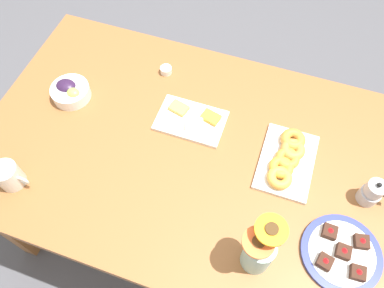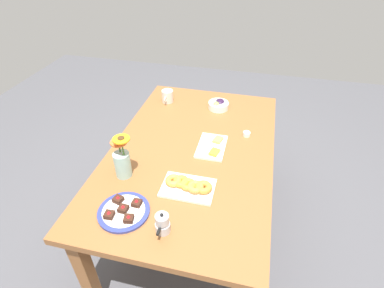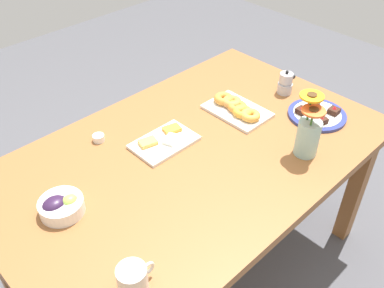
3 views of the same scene
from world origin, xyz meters
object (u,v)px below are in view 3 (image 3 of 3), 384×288
object	(u,v)px
grape_bowl	(61,206)
flower_vase	(308,134)
dessert_plate	(317,114)
moka_pot	(285,84)
jam_cup_honey	(99,138)
croissant_platter	(237,108)
coffee_mug	(133,280)
cheese_platter	(164,141)
dining_table	(192,168)

from	to	relation	value
grape_bowl	flower_vase	bearing A→B (deg)	-24.63
dessert_plate	moka_pot	distance (m)	0.23
moka_pot	jam_cup_honey	bearing A→B (deg)	160.32
jam_cup_honey	croissant_platter	bearing A→B (deg)	-24.42
coffee_mug	flower_vase	bearing A→B (deg)	0.88
croissant_platter	cheese_platter	bearing A→B (deg)	171.49
dining_table	cheese_platter	world-z (taller)	cheese_platter
grape_bowl	croissant_platter	size ratio (longest dim) A/B	0.53
grape_bowl	cheese_platter	size ratio (longest dim) A/B	0.58
jam_cup_honey	flower_vase	xyz separation A→B (m)	(0.54, -0.63, 0.08)
cheese_platter	jam_cup_honey	bearing A→B (deg)	132.50
moka_pot	flower_vase	bearing A→B (deg)	-133.50
coffee_mug	flower_vase	xyz separation A→B (m)	(0.86, 0.01, 0.04)
dessert_plate	flower_vase	world-z (taller)	flower_vase
cheese_platter	croissant_platter	xyz separation A→B (m)	(0.38, -0.06, 0.01)
dessert_plate	coffee_mug	bearing A→B (deg)	-173.79
croissant_platter	dessert_plate	xyz separation A→B (m)	(0.23, -0.27, -0.01)
grape_bowl	flower_vase	distance (m)	0.94
croissant_platter	dining_table	bearing A→B (deg)	-169.55
dessert_plate	flower_vase	xyz separation A→B (m)	(-0.25, -0.11, 0.08)
dining_table	grape_bowl	xyz separation A→B (m)	(-0.54, 0.08, 0.12)
dessert_plate	croissant_platter	bearing A→B (deg)	130.93
grape_bowl	jam_cup_honey	bearing A→B (deg)	37.55
jam_cup_honey	dessert_plate	distance (m)	0.95
jam_cup_honey	dessert_plate	size ratio (longest dim) A/B	0.19
flower_vase	croissant_platter	bearing A→B (deg)	86.73
cheese_platter	moka_pot	size ratio (longest dim) A/B	2.18
flower_vase	moka_pot	world-z (taller)	flower_vase
croissant_platter	moka_pot	bearing A→B (deg)	-9.65
coffee_mug	cheese_platter	bearing A→B (deg)	41.62
coffee_mug	flower_vase	world-z (taller)	flower_vase
jam_cup_honey	cheese_platter	bearing A→B (deg)	-47.50
moka_pot	coffee_mug	bearing A→B (deg)	-163.80
dining_table	moka_pot	distance (m)	0.64
coffee_mug	grape_bowl	world-z (taller)	coffee_mug
coffee_mug	grape_bowl	size ratio (longest dim) A/B	0.81
croissant_platter	coffee_mug	bearing A→B (deg)	-156.19
dining_table	cheese_platter	xyz separation A→B (m)	(-0.04, 0.12, 0.10)
coffee_mug	grape_bowl	xyz separation A→B (m)	(0.01, 0.41, -0.02)
grape_bowl	flower_vase	xyz separation A→B (m)	(0.86, -0.39, 0.06)
coffee_mug	croissant_platter	xyz separation A→B (m)	(0.89, 0.39, -0.03)
dining_table	croissant_platter	size ratio (longest dim) A/B	5.61
dining_table	grape_bowl	distance (m)	0.56
jam_cup_honey	dessert_plate	xyz separation A→B (m)	(0.80, -0.53, -0.00)
coffee_mug	moka_pot	xyz separation A→B (m)	(1.18, 0.34, 0.00)
coffee_mug	jam_cup_honey	size ratio (longest dim) A/B	2.55
jam_cup_honey	moka_pot	bearing A→B (deg)	-19.68
flower_vase	moka_pot	bearing A→B (deg)	46.50
croissant_platter	jam_cup_honey	world-z (taller)	croissant_platter
dining_table	jam_cup_honey	bearing A→B (deg)	125.34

